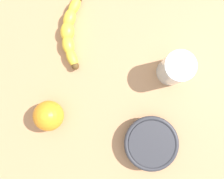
{
  "coord_description": "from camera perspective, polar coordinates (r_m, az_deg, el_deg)",
  "views": [
    {
      "loc": [
        8.44,
        5.03,
        65.9
      ],
      "look_at": [
        4.5,
        2.95,
        5.0
      ],
      "focal_mm": 37.29,
      "sensor_mm": 36.0,
      "label": 1
    }
  ],
  "objects": [
    {
      "name": "orange_fruit",
      "position": [
        0.61,
        -15.27,
        -6.23
      ],
      "size": [
        7.76,
        7.76,
        7.76
      ],
      "primitive_type": "sphere",
      "color": "orange",
      "rests_on": "wooden_tabletop"
    },
    {
      "name": "banana",
      "position": [
        0.65,
        -10.23,
        13.78
      ],
      "size": [
        18.89,
        10.82,
        3.73
      ],
      "rotation": [
        0.0,
        0.0,
        0.45
      ],
      "color": "yellow",
      "rests_on": "wooden_tabletop"
    },
    {
      "name": "wooden_tabletop",
      "position": [
        0.65,
        -0.45,
        4.48
      ],
      "size": [
        120.0,
        120.0,
        3.0
      ],
      "primitive_type": "cube",
      "color": "tan",
      "rests_on": "ground"
    },
    {
      "name": "smoothie_glass",
      "position": [
        0.61,
        15.21,
        4.89
      ],
      "size": [
        7.53,
        7.53,
        10.27
      ],
      "color": "silver",
      "rests_on": "wooden_tabletop"
    },
    {
      "name": "ceramic_bowl",
      "position": [
        0.62,
        9.47,
        -12.78
      ],
      "size": [
        13.89,
        13.89,
        4.33
      ],
      "color": "#2D2D33",
      "rests_on": "wooden_tabletop"
    }
  ]
}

